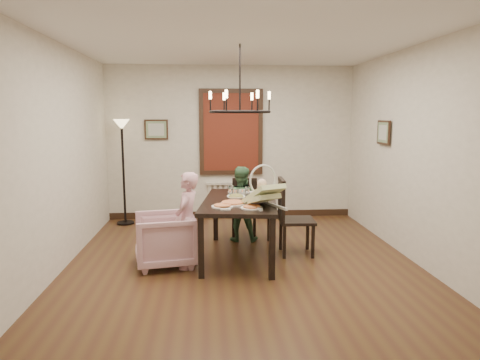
{
  "coord_description": "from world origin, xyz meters",
  "views": [
    {
      "loc": [
        -0.44,
        -5.37,
        1.91
      ],
      "look_at": [
        -0.01,
        0.26,
        1.05
      ],
      "focal_mm": 32.0,
      "sensor_mm": 36.0,
      "label": 1
    }
  ],
  "objects": [
    {
      "name": "room_shell",
      "position": [
        0.0,
        0.37,
        1.4
      ],
      "size": [
        4.51,
        5.0,
        2.81
      ],
      "color": "#452717",
      "rests_on": "ground"
    },
    {
      "name": "dining_table",
      "position": [
        -0.01,
        0.21,
        0.71
      ],
      "size": [
        1.16,
        1.8,
        0.79
      ],
      "rotation": [
        0.0,
        0.0,
        -0.13
      ],
      "color": "black",
      "rests_on": "room_shell"
    },
    {
      "name": "chair_far",
      "position": [
        0.14,
        1.24,
        0.45
      ],
      "size": [
        0.45,
        0.45,
        0.91
      ],
      "primitive_type": null,
      "rotation": [
        0.0,
        0.0,
        -0.12
      ],
      "color": "black",
      "rests_on": "room_shell"
    },
    {
      "name": "chair_right",
      "position": [
        0.78,
        0.28,
        0.53
      ],
      "size": [
        0.49,
        0.49,
        1.07
      ],
      "primitive_type": null,
      "rotation": [
        0.0,
        0.0,
        1.52
      ],
      "color": "black",
      "rests_on": "room_shell"
    },
    {
      "name": "armchair",
      "position": [
        -1.0,
        -0.03,
        0.34
      ],
      "size": [
        0.86,
        0.84,
        0.67
      ],
      "primitive_type": "imported",
      "rotation": [
        0.0,
        0.0,
        -1.4
      ],
      "color": "#D19FB0",
      "rests_on": "room_shell"
    },
    {
      "name": "elderly_woman",
      "position": [
        -0.7,
        -0.14,
        0.5
      ],
      "size": [
        0.34,
        0.42,
        1.01
      ],
      "primitive_type": "imported",
      "rotation": [
        0.0,
        0.0,
        -1.88
      ],
      "color": "#D597A2",
      "rests_on": "room_shell"
    },
    {
      "name": "seated_man",
      "position": [
        0.05,
        0.99,
        0.47
      ],
      "size": [
        0.5,
        0.41,
        0.95
      ],
      "primitive_type": "imported",
      "rotation": [
        0.0,
        0.0,
        3.03
      ],
      "color": "#3F6A44",
      "rests_on": "room_shell"
    },
    {
      "name": "baby_bouncer",
      "position": [
        0.24,
        -0.27,
        0.97
      ],
      "size": [
        0.59,
        0.66,
        0.36
      ],
      "primitive_type": null,
      "rotation": [
        0.0,
        0.0,
        0.42
      ],
      "color": "beige",
      "rests_on": "dining_table"
    },
    {
      "name": "salad_bowl",
      "position": [
        -0.07,
        0.17,
        0.83
      ],
      "size": [
        0.29,
        0.29,
        0.07
      ],
      "primitive_type": "imported",
      "color": "white",
      "rests_on": "dining_table"
    },
    {
      "name": "pizza_platter",
      "position": [
        -0.12,
        -0.1,
        0.81
      ],
      "size": [
        0.32,
        0.32,
        0.04
      ],
      "primitive_type": "cylinder",
      "color": "tan",
      "rests_on": "dining_table"
    },
    {
      "name": "drinking_glass",
      "position": [
        -0.06,
        0.25,
        0.85
      ],
      "size": [
        0.06,
        0.06,
        0.12
      ],
      "primitive_type": "cylinder",
      "color": "silver",
      "rests_on": "dining_table"
    },
    {
      "name": "window_blinds",
      "position": [
        0.0,
        2.46,
        1.6
      ],
      "size": [
        1.0,
        0.03,
        1.4
      ],
      "primitive_type": "cube",
      "color": "#5E2112",
      "rests_on": "room_shell"
    },
    {
      "name": "radiator",
      "position": [
        0.0,
        2.48,
        0.35
      ],
      "size": [
        0.92,
        0.12,
        0.62
      ],
      "primitive_type": null,
      "color": "silver",
      "rests_on": "room_shell"
    },
    {
      "name": "picture_back",
      "position": [
        -1.35,
        2.47,
        1.65
      ],
      "size": [
        0.42,
        0.03,
        0.36
      ],
      "primitive_type": "cube",
      "color": "black",
      "rests_on": "room_shell"
    },
    {
      "name": "picture_right",
      "position": [
        2.21,
        0.9,
        1.65
      ],
      "size": [
        0.03,
        0.42,
        0.36
      ],
      "primitive_type": "cube",
      "rotation": [
        0.0,
        0.0,
        1.57
      ],
      "color": "black",
      "rests_on": "room_shell"
    },
    {
      "name": "floor_lamp",
      "position": [
        -1.9,
        2.15,
        0.9
      ],
      "size": [
        0.3,
        0.3,
        1.8
      ],
      "primitive_type": null,
      "color": "black",
      "rests_on": "room_shell"
    },
    {
      "name": "chandelier",
      "position": [
        -0.01,
        0.21,
        1.95
      ],
      "size": [
        0.8,
        0.8,
        0.04
      ],
      "primitive_type": "torus",
      "color": "black",
      "rests_on": "room_shell"
    }
  ]
}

